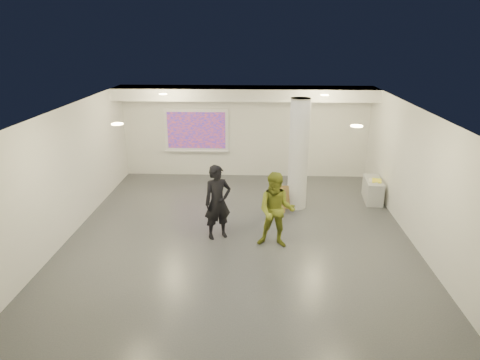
{
  "coord_description": "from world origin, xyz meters",
  "views": [
    {
      "loc": [
        0.41,
        -9.22,
        4.6
      ],
      "look_at": [
        0.0,
        0.4,
        1.25
      ],
      "focal_mm": 32.0,
      "sensor_mm": 36.0,
      "label": 1
    }
  ],
  "objects_px": {
    "column": "(298,155)",
    "man": "(276,210)",
    "projection_screen": "(196,131)",
    "woman": "(218,202)",
    "credenza": "(373,190)"
  },
  "relations": [
    {
      "from": "column",
      "to": "man",
      "type": "bearing_deg",
      "value": -105.97
    },
    {
      "from": "projection_screen",
      "to": "man",
      "type": "height_order",
      "value": "projection_screen"
    },
    {
      "from": "projection_screen",
      "to": "woman",
      "type": "xyz_separation_m",
      "value": [
        1.11,
        -4.58,
        -0.65
      ]
    },
    {
      "from": "column",
      "to": "projection_screen",
      "type": "height_order",
      "value": "column"
    },
    {
      "from": "woman",
      "to": "man",
      "type": "relative_size",
      "value": 1.02
    },
    {
      "from": "column",
      "to": "credenza",
      "type": "distance_m",
      "value": 2.58
    },
    {
      "from": "projection_screen",
      "to": "woman",
      "type": "bearing_deg",
      "value": -76.41
    },
    {
      "from": "column",
      "to": "man",
      "type": "distance_m",
      "value": 2.48
    },
    {
      "from": "projection_screen",
      "to": "man",
      "type": "relative_size",
      "value": 1.21
    },
    {
      "from": "credenza",
      "to": "woman",
      "type": "height_order",
      "value": "woman"
    },
    {
      "from": "column",
      "to": "woman",
      "type": "xyz_separation_m",
      "value": [
        -1.99,
        -1.92,
        -0.62
      ]
    },
    {
      "from": "credenza",
      "to": "woman",
      "type": "distance_m",
      "value": 4.93
    },
    {
      "from": "credenza",
      "to": "woman",
      "type": "xyz_separation_m",
      "value": [
        -4.21,
        -2.49,
        0.57
      ]
    },
    {
      "from": "column",
      "to": "projection_screen",
      "type": "xyz_separation_m",
      "value": [
        -3.1,
        2.65,
        0.03
      ]
    },
    {
      "from": "projection_screen",
      "to": "credenza",
      "type": "xyz_separation_m",
      "value": [
        5.32,
        -2.08,
        -1.21
      ]
    }
  ]
}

